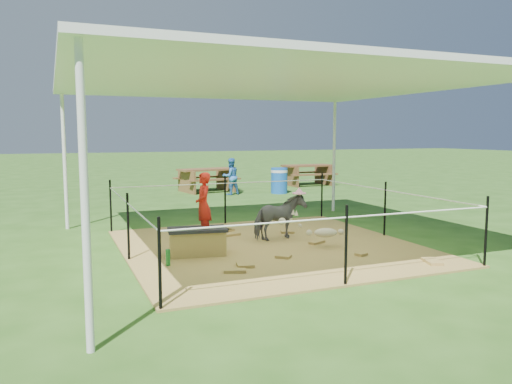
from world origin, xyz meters
name	(u,v)px	position (x,y,z in m)	size (l,w,h in m)	color
ground	(270,248)	(0.00, 0.00, 0.00)	(90.00, 90.00, 0.00)	#2D5919
hay_patch	(270,247)	(0.00, 0.00, 0.01)	(4.60, 4.60, 0.03)	brown
canopy_tent	(271,79)	(0.00, 0.00, 2.69)	(6.30, 6.30, 2.90)	silver
rope_fence	(270,209)	(0.00, 0.00, 0.64)	(4.54, 4.54, 1.00)	black
straw_bale	(198,243)	(-1.25, -0.13, 0.21)	(0.82, 0.41, 0.36)	olive
dark_cloth	(197,230)	(-1.25, -0.13, 0.42)	(0.87, 0.45, 0.05)	black
woman	(203,198)	(-1.15, -0.13, 0.88)	(0.36, 0.23, 0.98)	red
green_bottle	(168,257)	(-1.80, -0.58, 0.14)	(0.06, 0.06, 0.23)	#1A7828
pony	(279,217)	(0.35, 0.38, 0.42)	(0.42, 0.92, 0.78)	#4D4D52
pink_hat	(279,192)	(0.35, 0.38, 0.87)	(0.24, 0.24, 0.11)	#FF93C5
foal	(326,231)	(0.79, -0.42, 0.30)	(0.96, 0.53, 0.53)	#C1B28D
trash_barrel	(279,181)	(3.33, 6.78, 0.40)	(0.51, 0.51, 0.80)	#1755B3
picnic_table_near	(207,180)	(1.37, 8.09, 0.37)	(1.79, 1.29, 0.75)	brown
picnic_table_far	(307,175)	(5.33, 8.66, 0.37)	(1.79, 1.29, 0.75)	brown
distant_person	(231,176)	(1.80, 7.01, 0.56)	(0.54, 0.42, 1.12)	#3372C0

